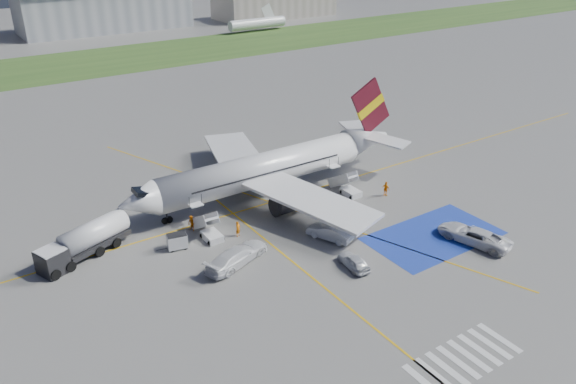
# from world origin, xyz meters

# --- Properties ---
(ground) EXTENTS (400.00, 400.00, 0.00)m
(ground) POSITION_xyz_m (0.00, 0.00, 0.00)
(ground) COLOR #60605E
(ground) RESTS_ON ground
(grass_strip) EXTENTS (400.00, 30.00, 0.01)m
(grass_strip) POSITION_xyz_m (0.00, 95.00, 0.01)
(grass_strip) COLOR #2D4C1E
(grass_strip) RESTS_ON ground
(taxiway_line_main) EXTENTS (120.00, 0.20, 0.01)m
(taxiway_line_main) POSITION_xyz_m (0.00, 12.00, 0.01)
(taxiway_line_main) COLOR gold
(taxiway_line_main) RESTS_ON ground
(taxiway_line_cross) EXTENTS (0.20, 60.00, 0.01)m
(taxiway_line_cross) POSITION_xyz_m (-5.00, -10.00, 0.01)
(taxiway_line_cross) COLOR gold
(taxiway_line_cross) RESTS_ON ground
(taxiway_line_diag) EXTENTS (20.71, 56.45, 0.01)m
(taxiway_line_diag) POSITION_xyz_m (0.00, 12.00, 0.01)
(taxiway_line_diag) COLOR gold
(taxiway_line_diag) RESTS_ON ground
(staging_box) EXTENTS (14.00, 8.00, 0.01)m
(staging_box) POSITION_xyz_m (10.00, -4.00, 0.01)
(staging_box) COLOR #1A35A1
(staging_box) RESTS_ON ground
(crosswalk) EXTENTS (9.00, 4.00, 0.01)m
(crosswalk) POSITION_xyz_m (-1.80, -18.00, 0.01)
(crosswalk) COLOR silver
(crosswalk) RESTS_ON ground
(terminal_centre) EXTENTS (48.00, 18.00, 12.00)m
(terminal_centre) POSITION_xyz_m (20.00, 135.00, 6.00)
(terminal_centre) COLOR gray
(terminal_centre) RESTS_ON ground
(terminal_east) EXTENTS (40.00, 16.00, 8.00)m
(terminal_east) POSITION_xyz_m (75.00, 128.00, 4.00)
(terminal_east) COLOR gray
(terminal_east) RESTS_ON ground
(airliner) EXTENTS (36.81, 32.95, 11.92)m
(airliner) POSITION_xyz_m (1.51, 14.00, 3.39)
(airliner) COLOR silver
(airliner) RESTS_ON ground
(airstairs_fwd) EXTENTS (1.90, 5.20, 3.60)m
(airstairs_fwd) POSITION_xyz_m (-9.50, 8.70, 0.62)
(airstairs_fwd) COLOR silver
(airstairs_fwd) RESTS_ON ground
(airstairs_aft) EXTENTS (1.90, 5.20, 3.60)m
(airstairs_aft) POSITION_xyz_m (9.00, 8.70, 0.62)
(airstairs_aft) COLOR silver
(airstairs_aft) RESTS_ON ground
(fuel_tanker) EXTENTS (9.66, 5.65, 3.21)m
(fuel_tanker) POSITION_xyz_m (-21.11, 12.36, 1.35)
(fuel_tanker) COLOR black
(fuel_tanker) RESTS_ON ground
(gpu_cart) EXTENTS (2.15, 1.61, 1.62)m
(gpu_cart) POSITION_xyz_m (-13.18, 8.60, 0.73)
(gpu_cart) COLOR silver
(gpu_cart) RESTS_ON ground
(belt_loader) EXTENTS (5.12, 2.42, 1.49)m
(belt_loader) POSITION_xyz_m (21.13, 20.78, 0.37)
(belt_loader) COLOR silver
(belt_loader) RESTS_ON ground
(car_silver_a) EXTENTS (1.97, 4.04, 1.33)m
(car_silver_a) POSITION_xyz_m (-0.72, -3.86, 0.66)
(car_silver_a) COLOR silver
(car_silver_a) RESTS_ON ground
(car_silver_b) EXTENTS (3.50, 5.15, 1.61)m
(car_silver_b) POSITION_xyz_m (0.66, 1.61, 0.80)
(car_silver_b) COLOR silver
(car_silver_b) RESTS_ON ground
(van_white_a) EXTENTS (3.94, 6.13, 2.12)m
(van_white_a) POSITION_xyz_m (12.37, -7.13, 1.06)
(van_white_a) COLOR silver
(van_white_a) RESTS_ON ground
(van_white_b) EXTENTS (6.04, 4.01, 2.19)m
(van_white_b) POSITION_xyz_m (-9.51, 2.92, 1.10)
(van_white_b) COLOR silver
(van_white_b) RESTS_ON ground
(crew_fwd) EXTENTS (0.72, 0.62, 1.68)m
(crew_fwd) POSITION_xyz_m (-6.93, 7.36, 0.84)
(crew_fwd) COLOR orange
(crew_fwd) RESTS_ON ground
(crew_nose) EXTENTS (0.86, 0.98, 1.73)m
(crew_nose) POSITION_xyz_m (-10.44, 11.10, 0.86)
(crew_nose) COLOR orange
(crew_nose) RESTS_ON ground
(crew_aft) EXTENTS (0.69, 1.14, 1.81)m
(crew_aft) POSITION_xyz_m (12.30, 5.83, 0.91)
(crew_aft) COLOR orange
(crew_aft) RESTS_ON ground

